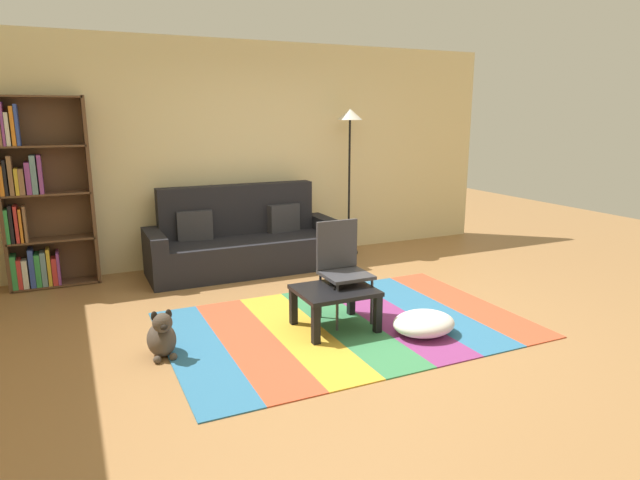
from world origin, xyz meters
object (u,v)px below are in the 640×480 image
Objects in this scene: pouf at (424,323)px; couch at (244,242)px; folding_chair at (342,262)px; bookshelf at (36,200)px; tv_remote at (334,287)px; coffee_table at (335,296)px; dog at (162,337)px; standing_lamp at (350,134)px.

couch is at bearing 106.59° from pouf.
bookshelf is at bearing 153.16° from folding_chair.
tv_remote is at bearing -117.43° from folding_chair.
bookshelf is at bearing 133.82° from coffee_table.
couch reaches higher than tv_remote.
tv_remote reaches higher than coffee_table.
pouf is at bearing -44.30° from bookshelf.
bookshelf reaches higher than tv_remote.
tv_remote is (0.16, -2.11, 0.04)m from couch.
folding_chair reaches higher than pouf.
folding_chair reaches higher than coffee_table.
bookshelf is 3.72× the size of pouf.
folding_chair is at bearing 125.29° from pouf.
bookshelf reaches higher than dog.
tv_remote is at bearing 142.41° from pouf.
tv_remote is at bearing -45.85° from bookshelf.
bookshelf is 5.09× the size of dog.
couch is 2.11m from tv_remote.
couch reaches higher than pouf.
bookshelf reaches higher than standing_lamp.
tv_remote reaches higher than pouf.
standing_lamp is at bearing 75.53° from folding_chair.
pouf is at bearing -36.00° from coffee_table.
bookshelf is 13.48× the size of tv_remote.
standing_lamp is 12.64× the size of tv_remote.
standing_lamp is at bearing 38.56° from dog.
couch is 15.07× the size of tv_remote.
coffee_table is at bearing 144.00° from pouf.
standing_lamp is (1.51, 0.18, 1.25)m from couch.
tv_remote is at bearing -85.75° from couch.
standing_lamp is at bearing 6.66° from couch.
folding_chair is at bearing -119.48° from standing_lamp.
coffee_table is at bearing -120.47° from standing_lamp.
bookshelf is (-2.17, 0.28, 0.61)m from couch.
bookshelf is at bearing 135.70° from pouf.
folding_chair is at bearing 4.49° from dog.
folding_chair is (0.31, -1.94, 0.20)m from couch.
pouf is 0.60× the size of folding_chair.
dog is at bearing -122.25° from couch.
dog is 0.21× the size of standing_lamp.
couch reaches higher than folding_chair.
bookshelf is 3.35m from folding_chair.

